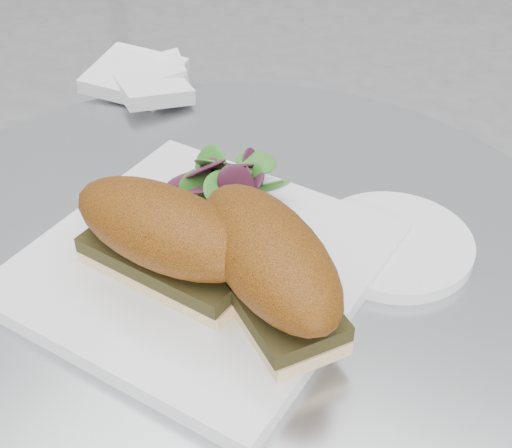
{
  "coord_description": "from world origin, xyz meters",
  "views": [
    {
      "loc": [
        0.23,
        -0.4,
        1.15
      ],
      "look_at": [
        0.02,
        0.03,
        0.77
      ],
      "focal_mm": 50.0,
      "sensor_mm": 36.0,
      "label": 1
    }
  ],
  "objects": [
    {
      "name": "sandwich_left",
      "position": [
        -0.03,
        -0.04,
        0.79
      ],
      "size": [
        0.18,
        0.1,
        0.08
      ],
      "rotation": [
        0.0,
        0.0,
        -0.12
      ],
      "color": "beige",
      "rests_on": "plate"
    },
    {
      "name": "salad",
      "position": [
        -0.04,
        0.07,
        0.77
      ],
      "size": [
        0.1,
        0.1,
        0.05
      ],
      "primitive_type": null,
      "color": "#39822A",
      "rests_on": "plate"
    },
    {
      "name": "table",
      "position": [
        0.0,
        0.0,
        0.49
      ],
      "size": [
        0.7,
        0.7,
        0.73
      ],
      "color": "#AAACB1",
      "rests_on": "ground"
    },
    {
      "name": "saucer",
      "position": [
        0.12,
        0.09,
        0.74
      ],
      "size": [
        0.14,
        0.14,
        0.01
      ],
      "primitive_type": "cylinder",
      "color": "white",
      "rests_on": "table"
    },
    {
      "name": "plate",
      "position": [
        -0.02,
        -0.01,
        0.74
      ],
      "size": [
        0.3,
        0.3,
        0.02
      ],
      "primitive_type": "cube",
      "rotation": [
        0.0,
        0.0,
        -0.09
      ],
      "color": "white",
      "rests_on": "table"
    },
    {
      "name": "sandwich_right",
      "position": [
        0.06,
        -0.03,
        0.79
      ],
      "size": [
        0.19,
        0.17,
        0.08
      ],
      "rotation": [
        0.0,
        0.0,
        -0.65
      ],
      "color": "beige",
      "rests_on": "plate"
    },
    {
      "name": "napkin",
      "position": [
        -0.24,
        0.24,
        0.74
      ],
      "size": [
        0.16,
        0.16,
        0.02
      ],
      "primitive_type": null,
      "rotation": [
        0.0,
        0.0,
        -0.19
      ],
      "color": "white",
      "rests_on": "table"
    }
  ]
}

